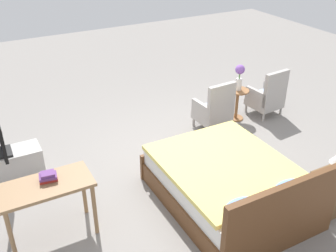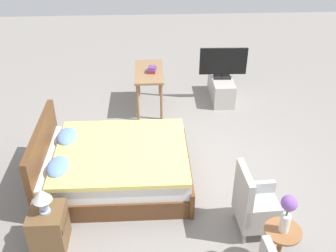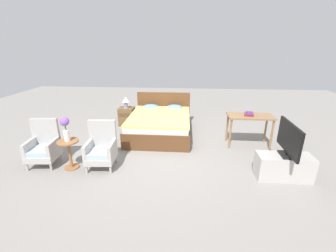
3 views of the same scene
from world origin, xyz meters
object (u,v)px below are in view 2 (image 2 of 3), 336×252
object	(u,v)px
tv_flatscreen	(223,62)
nightstand	(49,228)
book_stack	(152,70)
table_lamp	(42,198)
armchair_by_window_right	(255,206)
side_table	(280,244)
tv_stand	(221,88)
bed	(113,166)
flower_vase	(288,210)
vanity_desk	(149,77)

from	to	relation	value
tv_flatscreen	nightstand	bearing A→B (deg)	143.56
tv_flatscreen	book_stack	xyz separation A→B (m)	(-0.34, 1.36, 0.04)
table_lamp	armchair_by_window_right	bearing A→B (deg)	-87.03
book_stack	side_table	bearing A→B (deg)	-160.23
tv_stand	book_stack	xyz separation A→B (m)	(-0.33, 1.36, 0.58)
nightstand	table_lamp	world-z (taller)	table_lamp
armchair_by_window_right	side_table	xyz separation A→B (m)	(-0.59, -0.13, -0.01)
tv_stand	tv_flatscreen	bearing A→B (deg)	-1.56
bed	table_lamp	world-z (taller)	bed
book_stack	flower_vase	bearing A→B (deg)	-160.23
armchair_by_window_right	table_lamp	bearing A→B (deg)	92.97
nightstand	book_stack	xyz separation A→B (m)	(3.24, -1.28, 0.54)
flower_vase	tv_stand	world-z (taller)	flower_vase
bed	book_stack	size ratio (longest dim) A/B	9.47
flower_vase	side_table	bearing A→B (deg)	0.00
flower_vase	table_lamp	world-z (taller)	flower_vase
nightstand	vanity_desk	world-z (taller)	vanity_desk
armchair_by_window_right	tv_stand	distance (m)	3.45
table_lamp	book_stack	bearing A→B (deg)	-21.52
table_lamp	vanity_desk	distance (m)	3.52
bed	nightstand	world-z (taller)	bed
side_table	table_lamp	bearing A→B (deg)	79.90
table_lamp	flower_vase	bearing A→B (deg)	-100.10
table_lamp	vanity_desk	bearing A→B (deg)	-20.36
armchair_by_window_right	flower_vase	distance (m)	0.79
table_lamp	vanity_desk	size ratio (longest dim) A/B	0.32
armchair_by_window_right	tv_stand	xyz separation A→B (m)	(3.45, -0.17, -0.15)
flower_vase	tv_stand	distance (m)	4.09
bed	side_table	bearing A→B (deg)	-129.11
vanity_desk	table_lamp	bearing A→B (deg)	159.64
side_table	tv_flatscreen	xyz separation A→B (m)	(4.04, -0.03, 0.40)
side_table	armchair_by_window_right	bearing A→B (deg)	12.62
book_stack	table_lamp	bearing A→B (deg)	158.48
armchair_by_window_right	book_stack	distance (m)	3.36
vanity_desk	book_stack	bearing A→B (deg)	-133.72
side_table	book_stack	bearing A→B (deg)	19.77
book_stack	nightstand	bearing A→B (deg)	158.49
table_lamp	tv_stand	world-z (taller)	table_lamp
book_stack	vanity_desk	bearing A→B (deg)	46.28
tv_flatscreen	flower_vase	bearing A→B (deg)	179.53
flower_vase	nightstand	xyz separation A→B (m)	(0.46, 2.61, -0.61)
vanity_desk	book_stack	world-z (taller)	book_stack
tv_flatscreen	vanity_desk	bearing A→B (deg)	101.29
armchair_by_window_right	vanity_desk	bearing A→B (deg)	21.62
tv_stand	armchair_by_window_right	bearing A→B (deg)	177.25
armchair_by_window_right	side_table	world-z (taller)	armchair_by_window_right
bed	tv_stand	distance (m)	3.16
flower_vase	nightstand	size ratio (longest dim) A/B	0.90
table_lamp	vanity_desk	world-z (taller)	table_lamp
flower_vase	vanity_desk	world-z (taller)	flower_vase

